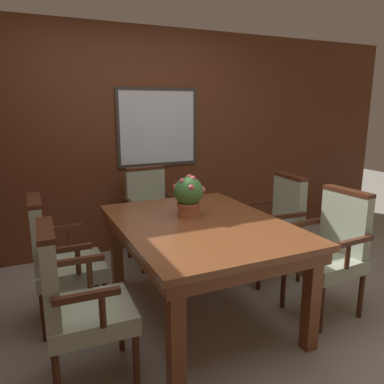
# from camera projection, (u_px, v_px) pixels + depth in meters

# --- Properties ---
(ground_plane) EXTENTS (14.00, 14.00, 0.00)m
(ground_plane) POSITION_uv_depth(u_px,v_px,m) (211.00, 330.00, 2.76)
(ground_plane) COLOR #A39E93
(wall_back) EXTENTS (7.20, 0.08, 2.45)m
(wall_back) POSITION_uv_depth(u_px,v_px,m) (134.00, 142.00, 4.16)
(wall_back) COLOR #5B2D19
(wall_back) RESTS_ON ground_plane
(dining_table) EXTENTS (1.18, 1.59, 0.77)m
(dining_table) POSITION_uv_depth(u_px,v_px,m) (200.00, 234.00, 2.82)
(dining_table) COLOR brown
(dining_table) RESTS_ON ground_plane
(chair_left_far) EXTENTS (0.50, 0.52, 0.99)m
(chair_left_far) POSITION_uv_depth(u_px,v_px,m) (58.00, 256.00, 2.75)
(chair_left_far) COLOR #472314
(chair_left_far) RESTS_ON ground_plane
(chair_right_far) EXTENTS (0.52, 0.54, 0.99)m
(chair_right_far) POSITION_uv_depth(u_px,v_px,m) (276.00, 223.00, 3.54)
(chair_right_far) COLOR #472314
(chair_right_far) RESTS_ON ground_plane
(chair_left_near) EXTENTS (0.51, 0.52, 0.99)m
(chair_left_near) POSITION_uv_depth(u_px,v_px,m) (75.00, 300.00, 2.13)
(chair_left_near) COLOR #472314
(chair_left_near) RESTS_ON ground_plane
(chair_head_far) EXTENTS (0.53, 0.52, 0.99)m
(chair_head_far) POSITION_uv_depth(u_px,v_px,m) (150.00, 211.00, 3.93)
(chair_head_far) COLOR #472314
(chair_head_far) RESTS_ON ground_plane
(chair_right_near) EXTENTS (0.52, 0.53, 0.99)m
(chair_right_near) POSITION_uv_depth(u_px,v_px,m) (332.00, 247.00, 2.92)
(chair_right_near) COLOR #472314
(chair_right_near) RESTS_ON ground_plane
(potted_plant) EXTENTS (0.25, 0.23, 0.33)m
(potted_plant) POSITION_uv_depth(u_px,v_px,m) (189.00, 195.00, 2.93)
(potted_plant) COLOR #B2603D
(potted_plant) RESTS_ON dining_table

